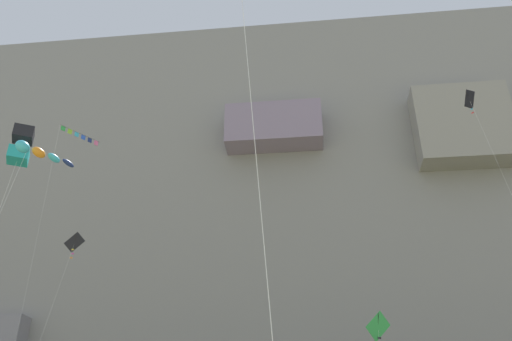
# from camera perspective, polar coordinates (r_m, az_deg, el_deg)

# --- Properties ---
(cliff_face) EXTENTS (180.00, 27.25, 55.02)m
(cliff_face) POSITION_cam_1_polar(r_m,az_deg,el_deg) (68.54, 2.93, -8.93)
(cliff_face) COLOR gray
(cliff_face) RESTS_ON ground
(kite_diamond_near_cliff) EXTENTS (2.23, 4.32, 14.70)m
(kite_diamond_near_cliff) POSITION_cam_1_polar(r_m,az_deg,el_deg) (43.67, 12.83, -16.11)
(kite_diamond_near_cliff) COLOR green
(kite_diamond_near_cliff) RESTS_ON ground
(kite_diamond_mid_right) EXTENTS (2.27, 3.68, 19.91)m
(kite_diamond_mid_right) POSITION_cam_1_polar(r_m,az_deg,el_deg) (43.21, -19.08, -8.39)
(kite_diamond_mid_right) COLOR black
(kite_diamond_mid_right) RESTS_ON ground
(kite_banner_low_right) EXTENTS (2.49, 5.38, 31.13)m
(kite_banner_low_right) POSITION_cam_1_polar(r_m,az_deg,el_deg) (50.84, -18.78, 1.47)
(kite_banner_low_right) COLOR black
(kite_banner_low_right) RESTS_ON ground
(kite_diamond_upper_right) EXTENTS (1.82, 6.21, 27.18)m
(kite_diamond_upper_right) POSITION_cam_1_polar(r_m,az_deg,el_deg) (39.05, 22.57, 4.85)
(kite_diamond_upper_right) COLOR black
(kite_diamond_upper_right) RESTS_ON ground
(kite_windsock_high_right) EXTENTS (1.93, 8.48, 18.22)m
(kite_windsock_high_right) POSITION_cam_1_polar(r_m,az_deg,el_deg) (28.81, -22.20, 1.74)
(kite_windsock_high_right) COLOR #38B2D1
(kite_windsock_high_right) RESTS_ON ground
(kite_box_upper_mid) EXTENTS (1.81, 4.95, 20.95)m
(kite_box_upper_mid) POSITION_cam_1_polar(r_m,az_deg,el_deg) (32.96, -23.65, 2.44)
(kite_box_upper_mid) COLOR black
(kite_box_upper_mid) RESTS_ON ground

